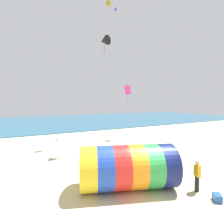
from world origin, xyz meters
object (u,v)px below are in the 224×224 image
object	(u,v)px
giant_inflatable_tube	(128,167)
kite_purple_parafoil	(116,9)
kite_magenta_diamond	(128,90)
cooler_box	(217,198)
kite_yellow_box	(109,1)
kite_handler	(197,175)
kite_black_delta	(104,41)

from	to	relation	value
giant_inflatable_tube	kite_purple_parafoil	size ratio (longest dim) A/B	5.63
kite_magenta_diamond	giant_inflatable_tube	bearing A→B (deg)	-122.53
giant_inflatable_tube	cooler_box	distance (m)	4.78
kite_magenta_diamond	kite_yellow_box	world-z (taller)	kite_yellow_box
kite_yellow_box	kite_purple_parafoil	world-z (taller)	kite_purple_parafoil
kite_handler	kite_yellow_box	distance (m)	21.95
kite_handler	kite_magenta_diamond	xyz separation A→B (m)	(4.53, 14.36, 5.85)
cooler_box	kite_purple_parafoil	bearing A→B (deg)	76.12
cooler_box	kite_black_delta	bearing A→B (deg)	94.56
kite_purple_parafoil	cooler_box	size ratio (longest dim) A/B	2.06
kite_purple_parafoil	kite_black_delta	bearing A→B (deg)	-125.77
cooler_box	kite_handler	bearing A→B (deg)	91.69
giant_inflatable_tube	kite_magenta_diamond	xyz separation A→B (m)	(7.81, 12.25, 5.49)
kite_purple_parafoil	cooler_box	xyz separation A→B (m)	(-4.87, -19.69, -19.56)
kite_handler	kite_purple_parafoil	size ratio (longest dim) A/B	1.66
kite_magenta_diamond	kite_purple_parafoil	xyz separation A→B (m)	(0.38, 4.18, 12.98)
giant_inflatable_tube	kite_magenta_diamond	bearing A→B (deg)	57.47
kite_handler	kite_yellow_box	bearing A→B (deg)	84.51
cooler_box	giant_inflatable_tube	bearing A→B (deg)	135.58
kite_black_delta	kite_purple_parafoil	world-z (taller)	kite_purple_parafoil
kite_magenta_diamond	kite_black_delta	bearing A→B (deg)	-144.53
kite_purple_parafoil	cooler_box	distance (m)	28.18
kite_purple_parafoil	kite_handler	bearing A→B (deg)	-104.80
kite_black_delta	kite_purple_parafoil	size ratio (longest dim) A/B	1.75
giant_inflatable_tube	kite_black_delta	bearing A→B (deg)	74.07
kite_black_delta	kite_magenta_diamond	distance (m)	8.16
kite_magenta_diamond	kite_purple_parafoil	size ratio (longest dim) A/B	1.96
giant_inflatable_tube	kite_black_delta	size ratio (longest dim) A/B	3.22
kite_magenta_diamond	cooler_box	bearing A→B (deg)	-106.15
giant_inflatable_tube	kite_purple_parafoil	distance (m)	26.04
giant_inflatable_tube	kite_purple_parafoil	xyz separation A→B (m)	(8.19, 16.44, 18.46)
cooler_box	kite_yellow_box	bearing A→B (deg)	85.05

